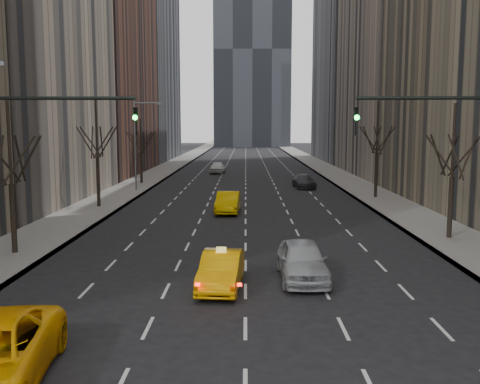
{
  "coord_description": "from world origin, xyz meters",
  "views": [
    {
      "loc": [
        0.0,
        -9.05,
        6.69
      ],
      "look_at": [
        -0.27,
        16.56,
        3.5
      ],
      "focal_mm": 40.0,
      "sensor_mm": 36.0,
      "label": 1
    }
  ],
  "objects": [
    {
      "name": "sidewalk_left",
      "position": [
        -12.25,
        70.0,
        0.07
      ],
      "size": [
        4.5,
        320.0,
        0.15
      ],
      "primitive_type": "cube",
      "color": "slate",
      "rests_on": "ground"
    },
    {
      "name": "sidewalk_right",
      "position": [
        12.25,
        70.0,
        0.07
      ],
      "size": [
        4.5,
        320.0,
        0.15
      ],
      "primitive_type": "cube",
      "color": "slate",
      "rests_on": "ground"
    },
    {
      "name": "bld_left_far",
      "position": [
        -21.5,
        66.0,
        22.0
      ],
      "size": [
        14.0,
        28.0,
        44.0
      ],
      "primitive_type": "cube",
      "color": "brown",
      "rests_on": "ground"
    },
    {
      "name": "bld_left_deep",
      "position": [
        -21.5,
        96.0,
        30.0
      ],
      "size": [
        14.0,
        30.0,
        60.0
      ],
      "primitive_type": "cube",
      "color": "slate",
      "rests_on": "ground"
    },
    {
      "name": "bld_right_deep",
      "position": [
        21.5,
        95.0,
        29.0
      ],
      "size": [
        14.0,
        30.0,
        58.0
      ],
      "primitive_type": "cube",
      "color": "slate",
      "rests_on": "ground"
    },
    {
      "name": "tree_lw_b",
      "position": [
        -12.0,
        18.0,
        3.72
      ],
      "size": [
        3.36,
        3.5,
        7.82
      ],
      "color": "black",
      "rests_on": "ground"
    },
    {
      "name": "tree_lw_c",
      "position": [
        -12.0,
        34.0,
        4.04
      ],
      "size": [
        3.36,
        3.5,
        8.74
      ],
      "color": "black",
      "rests_on": "ground"
    },
    {
      "name": "tree_lw_d",
      "position": [
        -12.0,
        52.0,
        3.56
      ],
      "size": [
        3.36,
        3.5,
        7.36
      ],
      "color": "black",
      "rests_on": "ground"
    },
    {
      "name": "tree_rw_b",
      "position": [
        12.0,
        22.0,
        3.72
      ],
      "size": [
        3.36,
        3.5,
        7.82
      ],
      "color": "black",
      "rests_on": "ground"
    },
    {
      "name": "tree_rw_c",
      "position": [
        12.0,
        40.0,
        4.04
      ],
      "size": [
        3.36,
        3.5,
        8.74
      ],
      "color": "black",
      "rests_on": "ground"
    },
    {
      "name": "traffic_mast_left",
      "position": [
        -9.11,
        12.0,
        5.49
      ],
      "size": [
        6.69,
        0.39,
        8.0
      ],
      "color": "black",
      "rests_on": "ground"
    },
    {
      "name": "traffic_mast_right",
      "position": [
        9.11,
        12.0,
        5.49
      ],
      "size": [
        6.69,
        0.39,
        8.0
      ],
      "color": "black",
      "rests_on": "ground"
    },
    {
      "name": "streetlight_far",
      "position": [
        -10.84,
        45.0,
        5.62
      ],
      "size": [
        2.83,
        0.22,
        9.0
      ],
      "color": "slate",
      "rests_on": "ground"
    },
    {
      "name": "taxi_sedan",
      "position": [
        -1.0,
        12.46,
        0.75
      ],
      "size": [
        1.92,
        4.65,
        1.5
      ],
      "primitive_type": "imported",
      "rotation": [
        0.0,
        0.0,
        -0.07
      ],
      "color": "#F7A605",
      "rests_on": "ground"
    },
    {
      "name": "silver_sedan_ahead",
      "position": [
        2.48,
        13.72,
        0.85
      ],
      "size": [
        2.09,
        5.05,
        1.71
      ],
      "primitive_type": "imported",
      "rotation": [
        0.0,
        0.0,
        0.01
      ],
      "color": "#A3A7AB",
      "rests_on": "ground"
    },
    {
      "name": "far_taxi",
      "position": [
        -1.36,
        31.77,
        0.8
      ],
      "size": [
        1.92,
        4.95,
        1.61
      ],
      "primitive_type": "imported",
      "rotation": [
        0.0,
        0.0,
        -0.05
      ],
      "color": "#E6B304",
      "rests_on": "ground"
    },
    {
      "name": "far_suv_grey",
      "position": [
        6.3,
        48.42,
        0.72
      ],
      "size": [
        2.36,
        5.1,
        1.44
      ],
      "primitive_type": "imported",
      "rotation": [
        0.0,
        0.0,
        0.07
      ],
      "color": "#303136",
      "rests_on": "ground"
    },
    {
      "name": "far_car_white",
      "position": [
        -4.0,
        66.24,
        0.84
      ],
      "size": [
        2.15,
        4.98,
        1.67
      ],
      "primitive_type": "imported",
      "rotation": [
        0.0,
        0.0,
        -0.04
      ],
      "color": "silver",
      "rests_on": "ground"
    }
  ]
}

